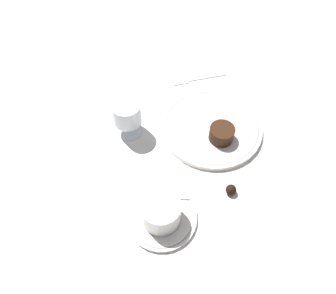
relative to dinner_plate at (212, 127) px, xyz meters
name	(u,v)px	position (x,y,z in m)	size (l,w,h in m)	color
ground_plane	(207,129)	(0.00, 0.01, -0.01)	(3.00, 3.00, 0.00)	white
dinner_plate	(212,127)	(0.00, 0.00, 0.00)	(0.28, 0.28, 0.01)	white
saucer	(162,217)	(-0.25, 0.16, 0.00)	(0.16, 0.16, 0.01)	white
coffee_cup	(161,211)	(-0.25, 0.17, 0.04)	(0.12, 0.09, 0.07)	white
spoon	(162,198)	(-0.20, 0.16, 0.00)	(0.03, 0.11, 0.00)	silver
wine_glass	(127,115)	(0.02, 0.23, 0.06)	(0.08, 0.08, 0.10)	silver
fork	(193,79)	(0.20, 0.02, -0.01)	(0.04, 0.18, 0.01)	silver
dessert_cake	(222,134)	(-0.04, -0.02, 0.03)	(0.07, 0.07, 0.04)	#381E0F
chocolate_truffle	(231,190)	(-0.20, -0.01, 0.00)	(0.03, 0.03, 0.03)	black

